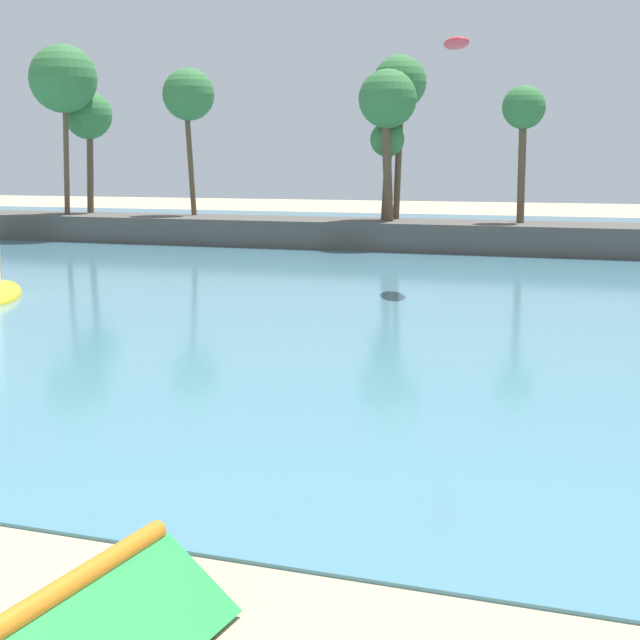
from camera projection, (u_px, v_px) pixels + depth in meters
sea at (575, 260)px, 52.62m from camera, size 220.00×86.50×0.06m
palm_headland at (591, 181)px, 54.68m from camera, size 88.93×6.68×13.54m
folded_kite at (74, 607)px, 10.10m from camera, size 2.53×3.61×1.03m
kite_aloft_low_near_shore at (456, 43)px, 38.41m from camera, size 1.94×3.09×0.47m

